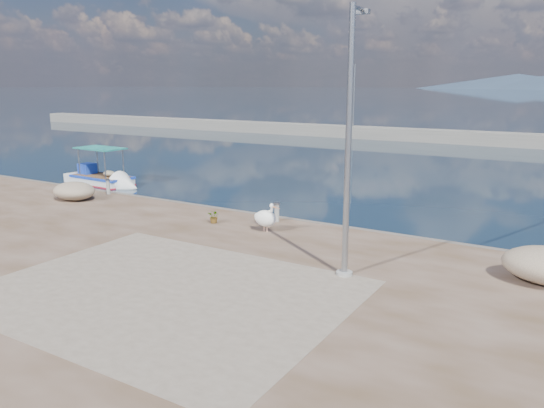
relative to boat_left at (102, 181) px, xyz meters
The scene contains 11 objects.
ground 15.98m from the boat_left, 30.08° to the right, with size 1400.00×1400.00×0.00m, color #162635.
quay 19.68m from the boat_left, 45.38° to the right, with size 44.00×22.00×0.50m, color #4A3420.
quay_patch 18.47m from the boat_left, 36.60° to the right, with size 9.00×7.00×0.01m, color gray.
breakwater 34.85m from the boat_left, 66.63° to the left, with size 120.00×2.20×7.50m.
boat_left is the anchor object (origin of this frame).
pelican 15.01m from the boat_left, 19.80° to the right, with size 1.12×0.62×1.07m.
lamp_post 20.03m from the boat_left, 22.66° to the right, with size 0.44×0.96×7.00m.
bollard_near 14.20m from the boat_left, 14.93° to the right, with size 0.24×0.24×0.73m.
bollard_far 5.58m from the boat_left, 38.01° to the right, with size 0.23×0.23×0.70m.
potted_plant 12.88m from the boat_left, 23.15° to the right, with size 0.46×0.40×0.51m, color #33722D.
net_pile_b 6.46m from the boat_left, 51.53° to the right, with size 2.04×1.59×0.79m, color #C2A990.
Camera 1 is at (9.72, -12.24, 5.58)m, focal length 35.00 mm.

